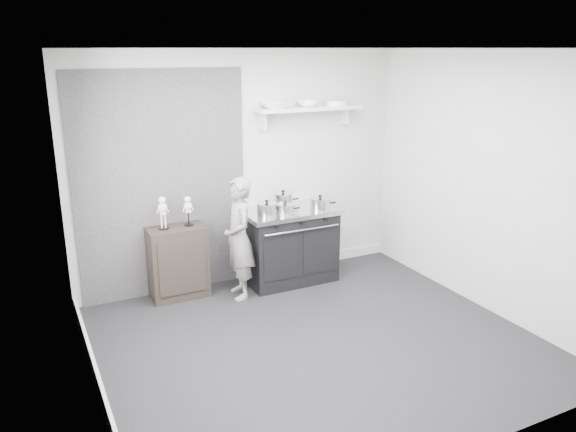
% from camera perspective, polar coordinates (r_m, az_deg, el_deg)
% --- Properties ---
extents(ground, '(4.00, 4.00, 0.00)m').
position_cam_1_polar(ground, '(5.51, 2.88, -12.65)').
color(ground, black).
rests_on(ground, ground).
extents(room_shell, '(4.02, 3.62, 2.71)m').
position_cam_1_polar(room_shell, '(5.01, 1.43, 4.45)').
color(room_shell, '#B8B7B5').
rests_on(room_shell, ground).
extents(wall_shelf, '(1.30, 0.26, 0.24)m').
position_cam_1_polar(wall_shelf, '(6.70, 2.09, 10.75)').
color(wall_shelf, silver).
rests_on(wall_shelf, room_shell).
extents(stove, '(1.11, 0.69, 0.89)m').
position_cam_1_polar(stove, '(6.71, 0.11, -2.93)').
color(stove, black).
rests_on(stove, ground).
extents(side_cabinet, '(0.63, 0.37, 0.82)m').
position_cam_1_polar(side_cabinet, '(6.40, -11.13, -4.61)').
color(side_cabinet, black).
rests_on(side_cabinet, ground).
extents(child, '(0.39, 0.54, 1.38)m').
position_cam_1_polar(child, '(6.21, -4.98, -2.27)').
color(child, gray).
rests_on(child, ground).
extents(pot_front_left, '(0.32, 0.23, 0.19)m').
position_cam_1_polar(pot_front_left, '(6.31, -2.16, 0.70)').
color(pot_front_left, silver).
rests_on(pot_front_left, stove).
extents(pot_back_left, '(0.32, 0.23, 0.21)m').
position_cam_1_polar(pot_back_left, '(6.66, -0.49, 1.65)').
color(pot_back_left, silver).
rests_on(pot_back_left, stove).
extents(pot_front_right, '(0.33, 0.24, 0.18)m').
position_cam_1_polar(pot_front_right, '(6.55, 3.28, 1.26)').
color(pot_front_right, silver).
rests_on(pot_front_right, stove).
extents(pot_front_center, '(0.29, 0.20, 0.15)m').
position_cam_1_polar(pot_front_center, '(6.37, -0.27, 0.73)').
color(pot_front_center, silver).
rests_on(pot_front_center, stove).
extents(skeleton_full, '(0.12, 0.08, 0.42)m').
position_cam_1_polar(skeleton_full, '(6.18, -12.61, 0.55)').
color(skeleton_full, silver).
rests_on(skeleton_full, side_cabinet).
extents(skeleton_torso, '(0.11, 0.07, 0.38)m').
position_cam_1_polar(skeleton_torso, '(6.25, -10.12, 0.72)').
color(skeleton_torso, silver).
rests_on(skeleton_torso, side_cabinet).
extents(bowl_large, '(0.29, 0.29, 0.07)m').
position_cam_1_polar(bowl_large, '(6.48, -1.42, 11.16)').
color(bowl_large, white).
rests_on(bowl_large, wall_shelf).
extents(bowl_small, '(0.24, 0.24, 0.07)m').
position_cam_1_polar(bowl_small, '(6.68, 2.03, 11.33)').
color(bowl_small, white).
rests_on(bowl_small, wall_shelf).
extents(plate_stack, '(0.26, 0.26, 0.06)m').
position_cam_1_polar(plate_stack, '(6.87, 4.92, 11.37)').
color(plate_stack, white).
rests_on(plate_stack, wall_shelf).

